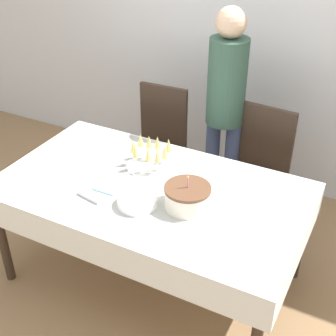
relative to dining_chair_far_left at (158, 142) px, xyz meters
The scene contains 12 objects.
ground_plane 1.09m from the dining_chair_far_left, 63.93° to the right, with size 12.00×12.00×0.00m, color #93704C.
wall_back 1.14m from the dining_chair_far_left, 58.64° to the left, with size 8.00×0.05×2.70m.
dining_table 0.95m from the dining_chair_far_left, 63.93° to the right, with size 1.87×1.07×0.75m.
dining_chair_far_left is the anchor object (origin of this frame).
dining_chair_far_right 0.84m from the dining_chair_far_left, ahead, with size 0.45×0.45×0.97m.
birthday_cake 1.19m from the dining_chair_far_left, 52.97° to the right, with size 0.27×0.27×0.20m.
champagne_tray 0.76m from the dining_chair_far_left, 64.93° to the right, with size 0.33×0.33×0.18m.
plate_stack_main 1.15m from the dining_chair_far_left, 67.24° to the right, with size 0.23×0.23×0.05m.
cake_knife 1.33m from the dining_chair_far_left, 58.34° to the right, with size 0.30×0.03×0.00m.
fork_pile 1.14m from the dining_chair_far_left, 81.82° to the right, with size 0.18×0.09×0.02m.
napkin_pile 1.00m from the dining_chair_far_left, 78.81° to the right, with size 0.15×0.15×0.01m.
person_standing 0.69m from the dining_chair_far_left, 11.29° to the left, with size 0.28×0.28×1.63m.
Camera 1 is at (1.17, -2.02, 2.35)m, focal length 50.00 mm.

